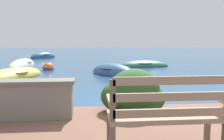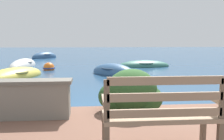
% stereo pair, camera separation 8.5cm
% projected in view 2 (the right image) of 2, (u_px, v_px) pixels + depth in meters
% --- Properties ---
extents(ground_plane, '(80.00, 80.00, 0.00)m').
position_uv_depth(ground_plane, '(139.00, 116.00, 5.00)').
color(ground_plane, navy).
extents(park_bench, '(1.33, 0.48, 0.93)m').
position_uv_depth(park_bench, '(161.00, 113.00, 2.83)').
color(park_bench, brown).
rests_on(park_bench, patio_terrace).
extents(stone_wall, '(1.88, 0.39, 0.64)m').
position_uv_depth(stone_wall, '(15.00, 99.00, 4.14)').
color(stone_wall, slate).
rests_on(stone_wall, patio_terrace).
extents(hedge_clump_far_left, '(0.89, 0.64, 0.60)m').
position_uv_depth(hedge_clump_far_left, '(4.00, 99.00, 4.40)').
color(hedge_clump_far_left, '#2D5628').
rests_on(hedge_clump_far_left, patio_terrace).
extents(hedge_clump_left, '(1.15, 0.83, 0.78)m').
position_uv_depth(hedge_clump_left, '(131.00, 93.00, 4.49)').
color(hedge_clump_left, '#284C23').
rests_on(hedge_clump_left, patio_terrace).
extents(rowboat_nearest, '(2.37, 3.26, 0.74)m').
position_uv_depth(rowboat_nearest, '(13.00, 77.00, 9.67)').
color(rowboat_nearest, '#DBC64C').
rests_on(rowboat_nearest, ground_plane).
extents(rowboat_mid, '(2.30, 2.42, 0.84)m').
position_uv_depth(rowboat_mid, '(113.00, 73.00, 10.67)').
color(rowboat_mid, '#2D517A').
rests_on(rowboat_mid, ground_plane).
extents(rowboat_far, '(2.88, 1.30, 0.61)m').
position_uv_depth(rowboat_far, '(144.00, 66.00, 13.79)').
color(rowboat_far, '#336B5B').
rests_on(rowboat_far, ground_plane).
extents(rowboat_outer, '(1.18, 3.11, 0.79)m').
position_uv_depth(rowboat_outer, '(23.00, 66.00, 13.55)').
color(rowboat_outer, silver).
rests_on(rowboat_outer, ground_plane).
extents(rowboat_distant, '(2.22, 2.31, 0.84)m').
position_uv_depth(rowboat_distant, '(44.00, 57.00, 19.89)').
color(rowboat_distant, '#2D517A').
rests_on(rowboat_distant, ground_plane).
extents(mooring_buoy, '(0.60, 0.60, 0.55)m').
position_uv_depth(mooring_buoy, '(49.00, 68.00, 12.31)').
color(mooring_buoy, orange).
rests_on(mooring_buoy, ground_plane).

